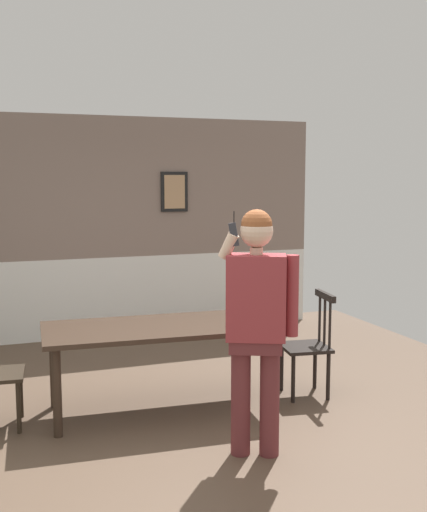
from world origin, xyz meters
TOP-DOWN VIEW (x-y plane):
  - ground_plane at (0.00, 0.00)m, footprint 7.13×7.13m
  - room_back_partition at (0.00, 3.24)m, footprint 5.62×0.17m
  - dining_table at (0.03, 0.51)m, footprint 2.01×0.99m
  - chair_by_doorway at (1.39, 0.42)m, footprint 0.47×0.47m
  - person_figure at (0.44, -0.56)m, footprint 0.53×0.38m

SIDE VIEW (x-z plane):
  - ground_plane at x=0.00m, z-range 0.00..0.00m
  - chair_by_doorway at x=1.39m, z-range -0.01..0.94m
  - dining_table at x=0.03m, z-range 0.29..1.03m
  - person_figure at x=0.44m, z-range 0.15..1.91m
  - room_back_partition at x=0.00m, z-range -0.05..2.67m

